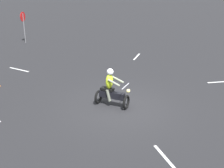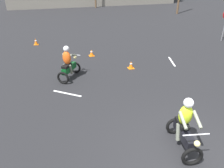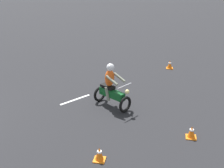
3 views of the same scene
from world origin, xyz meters
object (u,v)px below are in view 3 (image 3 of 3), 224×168
Objects in this scene: motorcycle_rider_background at (111,88)px; traffic_cone_mid_center at (99,154)px; traffic_cone_near_left at (192,132)px; traffic_cone_near_right at (170,65)px.

motorcycle_rider_background is 4.10× the size of traffic_cone_mid_center.
motorcycle_rider_background reaches higher than traffic_cone_near_left.
traffic_cone_near_right is (-4.63, 2.09, -0.53)m from motorcycle_rider_background.
motorcycle_rider_background is at bearing -121.15° from traffic_cone_near_left.
traffic_cone_near_left is at bearing 92.40° from motorcycle_rider_background.
traffic_cone_near_left is 3.01m from traffic_cone_mid_center.
traffic_cone_mid_center reaches higher than traffic_cone_near_left.
traffic_cone_mid_center is (7.95, -1.80, -0.01)m from traffic_cone_near_right.
traffic_cone_near_right is 8.15m from traffic_cone_mid_center.
traffic_cone_mid_center is at bearing -57.28° from traffic_cone_near_left.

